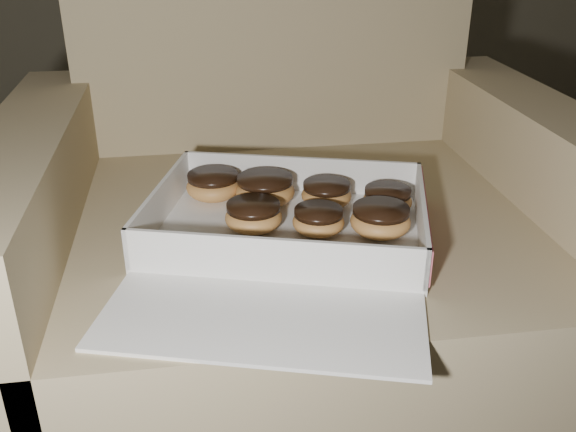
# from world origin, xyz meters

# --- Properties ---
(armchair) EXTENTS (0.92, 0.77, 0.96)m
(armchair) POSITION_xyz_m (0.05, 0.44, 0.30)
(armchair) COLOR tan
(armchair) RESTS_ON floor
(bakery_box) EXTENTS (0.49, 0.53, 0.06)m
(bakery_box) POSITION_xyz_m (0.01, 0.26, 0.44)
(bakery_box) COLOR white
(bakery_box) RESTS_ON armchair
(donut_a) EXTENTS (0.07, 0.07, 0.04)m
(donut_a) POSITION_xyz_m (0.18, 0.33, 0.46)
(donut_a) COLOR #CE8B48
(donut_a) RESTS_ON bakery_box
(donut_b) EXTENTS (0.07, 0.07, 0.04)m
(donut_b) POSITION_xyz_m (0.06, 0.28, 0.46)
(donut_b) COLOR #CE8B48
(donut_b) RESTS_ON bakery_box
(donut_c) EXTENTS (0.08, 0.08, 0.04)m
(donut_c) POSITION_xyz_m (-0.03, 0.30, 0.46)
(donut_c) COLOR #CE8B48
(donut_c) RESTS_ON bakery_box
(donut_d) EXTENTS (0.09, 0.09, 0.05)m
(donut_d) POSITION_xyz_m (-0.00, 0.39, 0.46)
(donut_d) COLOR #CE8B48
(donut_d) RESTS_ON bakery_box
(donut_e) EXTENTS (0.09, 0.09, 0.04)m
(donut_e) POSITION_xyz_m (-0.08, 0.42, 0.46)
(donut_e) COLOR #CE8B48
(donut_e) RESTS_ON bakery_box
(donut_f) EXTENTS (0.08, 0.08, 0.04)m
(donut_f) POSITION_xyz_m (0.14, 0.26, 0.46)
(donut_f) COLOR #CE8B48
(donut_f) RESTS_ON bakery_box
(donut_g) EXTENTS (0.08, 0.08, 0.04)m
(donut_g) POSITION_xyz_m (0.09, 0.36, 0.46)
(donut_g) COLOR #CE8B48
(donut_g) RESTS_ON bakery_box
(crumb_a) EXTENTS (0.01, 0.01, 0.00)m
(crumb_a) POSITION_xyz_m (0.08, 0.20, 0.44)
(crumb_a) COLOR black
(crumb_a) RESTS_ON bakery_box
(crumb_b) EXTENTS (0.01, 0.01, 0.00)m
(crumb_b) POSITION_xyz_m (0.03, 0.25, 0.44)
(crumb_b) COLOR black
(crumb_b) RESTS_ON bakery_box
(crumb_c) EXTENTS (0.01, 0.01, 0.00)m
(crumb_c) POSITION_xyz_m (0.06, 0.18, 0.44)
(crumb_c) COLOR black
(crumb_c) RESTS_ON bakery_box
(crumb_d) EXTENTS (0.01, 0.01, 0.00)m
(crumb_d) POSITION_xyz_m (-0.04, 0.25, 0.44)
(crumb_d) COLOR black
(crumb_d) RESTS_ON bakery_box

